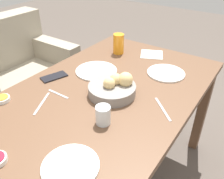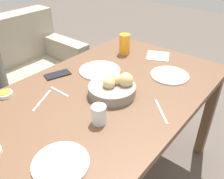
# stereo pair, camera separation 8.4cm
# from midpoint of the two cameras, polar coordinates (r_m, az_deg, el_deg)

# --- Properties ---
(dining_table) EXTENTS (1.52, 0.91, 0.76)m
(dining_table) POSITION_cam_midpoint_polar(r_m,az_deg,el_deg) (1.32, -4.57, -4.39)
(dining_table) COLOR brown
(dining_table) RESTS_ON ground_plane
(bread_basket) EXTENTS (0.25, 0.25, 0.12)m
(bread_basket) POSITION_cam_midpoint_polar(r_m,az_deg,el_deg) (1.24, -1.45, 0.47)
(bread_basket) COLOR gray
(bread_basket) RESTS_ON dining_table
(plate_near_left) EXTENTS (0.21, 0.21, 0.01)m
(plate_near_left) POSITION_cam_midpoint_polar(r_m,az_deg,el_deg) (0.92, -12.69, -17.64)
(plate_near_left) COLOR white
(plate_near_left) RESTS_ON dining_table
(plate_near_right) EXTENTS (0.23, 0.23, 0.01)m
(plate_near_right) POSITION_cam_midpoint_polar(r_m,az_deg,el_deg) (1.47, 11.25, 3.88)
(plate_near_right) COLOR white
(plate_near_right) RESTS_ON dining_table
(plate_far_center) EXTENTS (0.25, 0.25, 0.01)m
(plate_far_center) POSITION_cam_midpoint_polar(r_m,az_deg,el_deg) (1.47, -5.43, 4.47)
(plate_far_center) COLOR white
(plate_far_center) RESTS_ON dining_table
(juice_glass) EXTENTS (0.08, 0.08, 0.14)m
(juice_glass) POSITION_cam_midpoint_polar(r_m,az_deg,el_deg) (1.70, 0.13, 10.93)
(juice_glass) COLOR orange
(juice_glass) RESTS_ON dining_table
(water_tumbler) EXTENTS (0.07, 0.07, 0.09)m
(water_tumbler) POSITION_cam_midpoint_polar(r_m,az_deg,el_deg) (1.05, -4.48, -6.21)
(water_tumbler) COLOR silver
(water_tumbler) RESTS_ON dining_table
(jam_bowl_honey) EXTENTS (0.08, 0.08, 0.02)m
(jam_bowl_honey) POSITION_cam_midpoint_polar(r_m,az_deg,el_deg) (1.34, -26.62, -2.09)
(jam_bowl_honey) COLOR white
(jam_bowl_honey) RESTS_ON dining_table
(fork_silver) EXTENTS (0.17, 0.09, 0.00)m
(fork_silver) POSITION_cam_midpoint_polar(r_m,az_deg,el_deg) (1.25, -18.40, -3.20)
(fork_silver) COLOR #B7B7BC
(fork_silver) RESTS_ON dining_table
(knife_silver) EXTENTS (0.14, 0.14, 0.00)m
(knife_silver) POSITION_cam_midpoint_polar(r_m,az_deg,el_deg) (1.17, 10.09, -4.66)
(knife_silver) COLOR #B7B7BC
(knife_silver) RESTS_ON dining_table
(spoon_coffee) EXTENTS (0.01, 0.14, 0.00)m
(spoon_coffee) POSITION_cam_midpoint_polar(r_m,az_deg,el_deg) (1.30, -14.62, -1.10)
(spoon_coffee) COLOR #B7B7BC
(spoon_coffee) RESTS_ON dining_table
(napkin) EXTENTS (0.20, 0.20, 0.00)m
(napkin) POSITION_cam_midpoint_polar(r_m,az_deg,el_deg) (1.71, 8.25, 8.30)
(napkin) COLOR silver
(napkin) RESTS_ON dining_table
(cell_phone) EXTENTS (0.17, 0.12, 0.01)m
(cell_phone) POSITION_cam_midpoint_polar(r_m,az_deg,el_deg) (1.46, -15.38, 2.95)
(cell_phone) COLOR black
(cell_phone) RESTS_ON dining_table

